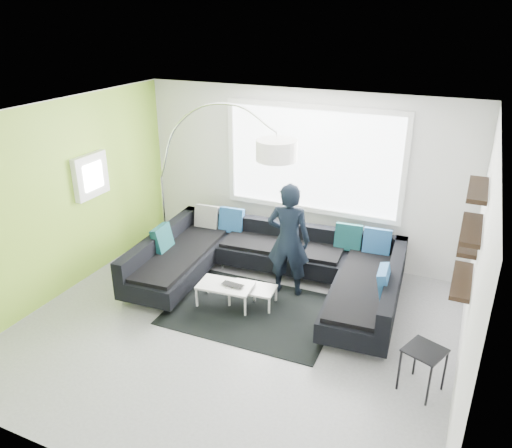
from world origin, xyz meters
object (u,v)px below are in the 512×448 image
Objects in this scene: coffee_table at (239,294)px; person at (289,240)px; laptop at (231,287)px; side_table at (422,370)px; arc_lamp at (161,177)px; sectional_sofa at (268,270)px.

coffee_table is 1.05m from person.
laptop is at bearing -125.81° from coffee_table.
laptop is at bearing 166.71° from side_table.
laptop is (1.89, -1.19, -1.01)m from arc_lamp.
sectional_sofa is 3.95× the size of coffee_table.
side_table is at bearing -11.15° from arc_lamp.
side_table reaches higher than laptop.
sectional_sofa is 2.45m from arc_lamp.
side_table is at bearing -9.61° from laptop.
coffee_table is 3.02× the size of laptop.
sectional_sofa is 2.29× the size of person.
side_table is (2.60, -0.75, 0.11)m from coffee_table.
side_table is 0.31× the size of person.
coffee_table is 0.22m from laptop.
person reaches higher than sectional_sofa.
arc_lamp is 2.45m from laptop.
person is at bearing 16.08° from sectional_sofa.
coffee_table is 2.71m from side_table.
sectional_sofa is 0.59m from coffee_table.
sectional_sofa is at bearing -3.92° from arc_lamp.
arc_lamp is at bearing 145.68° from coffee_table.
coffee_table is at bearing -117.76° from sectional_sofa.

